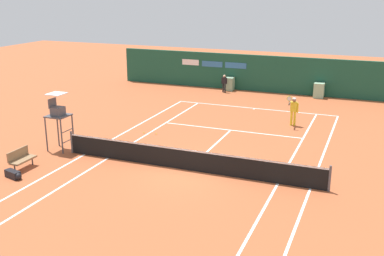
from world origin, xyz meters
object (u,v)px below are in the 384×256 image
at_px(player_on_baseline, 293,109).
at_px(tennis_ball_by_sideline, 156,134).
at_px(player_bench, 21,158).
at_px(umpire_chair, 58,113).
at_px(tennis_ball_near_service_line, 144,133).
at_px(ball_kid_centre_post, 224,82).
at_px(equipment_bag, 14,175).

distance_m(player_on_baseline, tennis_ball_by_sideline, 8.01).
bearing_deg(tennis_ball_by_sideline, player_bench, -116.21).
height_order(umpire_chair, tennis_ball_near_service_line, umpire_chair).
height_order(player_on_baseline, tennis_ball_near_service_line, player_on_baseline).
distance_m(player_bench, player_on_baseline, 14.90).
bearing_deg(player_on_baseline, tennis_ball_near_service_line, 26.84).
bearing_deg(tennis_ball_by_sideline, tennis_ball_near_service_line, -176.34).
xyz_separation_m(umpire_chair, ball_kid_centre_post, (3.40, 15.46, -1.08)).
bearing_deg(equipment_bag, umpire_chair, 96.83).
distance_m(umpire_chair, equipment_bag, 4.11).
xyz_separation_m(tennis_ball_near_service_line, tennis_ball_by_sideline, (0.72, 0.05, 0.00)).
distance_m(ball_kid_centre_post, tennis_ball_near_service_line, 11.61).
height_order(umpire_chair, player_bench, umpire_chair).
relative_size(equipment_bag, tennis_ball_by_sideline, 13.55).
xyz_separation_m(player_bench, player_on_baseline, (9.86, 11.16, 0.48)).
xyz_separation_m(player_bench, equipment_bag, (0.46, -1.00, -0.35)).
height_order(ball_kid_centre_post, tennis_ball_near_service_line, ball_kid_centre_post).
distance_m(equipment_bag, tennis_ball_near_service_line, 7.92).
height_order(equipment_bag, player_on_baseline, player_on_baseline).
xyz_separation_m(player_on_baseline, tennis_ball_by_sideline, (-6.57, -4.48, -0.95)).
relative_size(umpire_chair, equipment_bag, 3.07).
bearing_deg(ball_kid_centre_post, equipment_bag, 81.67).
height_order(player_bench, tennis_ball_by_sideline, player_bench).
relative_size(umpire_chair, tennis_ball_near_service_line, 41.61).
height_order(umpire_chair, tennis_ball_by_sideline, umpire_chair).
bearing_deg(player_bench, tennis_ball_near_service_line, 158.84).
xyz_separation_m(equipment_bag, tennis_ball_by_sideline, (2.83, 7.68, -0.13)).
bearing_deg(player_bench, tennis_ball_by_sideline, 153.79).
relative_size(umpire_chair, ball_kid_centre_post, 2.10).
distance_m(umpire_chair, player_on_baseline, 13.00).
bearing_deg(umpire_chair, player_bench, -0.20).
relative_size(player_bench, equipment_bag, 1.37).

